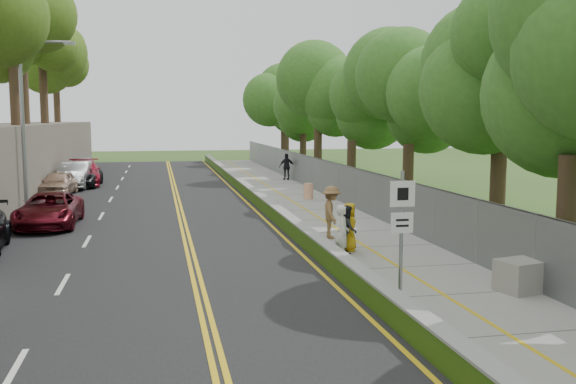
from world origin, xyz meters
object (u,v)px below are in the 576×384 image
object	(u,v)px
painter_0	(349,227)
streetlight	(28,113)
signpost	(402,220)
person_far	(287,167)
construction_barrel	(308,191)
car_2	(49,210)
concrete_block	(523,275)

from	to	relation	value
painter_0	streetlight	bearing A→B (deg)	60.18
signpost	person_far	distance (m)	29.80
construction_barrel	painter_0	distance (m)	13.57
construction_barrel	car_2	world-z (taller)	car_2
construction_barrel	painter_0	size ratio (longest dim) A/B	0.53
construction_barrel	car_2	bearing A→B (deg)	-152.29
streetlight	painter_0	world-z (taller)	streetlight
concrete_block	painter_0	size ratio (longest dim) A/B	0.75
construction_barrel	painter_0	bearing A→B (deg)	-97.69
car_2	construction_barrel	bearing A→B (deg)	28.32
construction_barrel	car_2	distance (m)	13.84
streetlight	concrete_block	bearing A→B (deg)	-49.12
signpost	streetlight	bearing A→B (deg)	124.08
signpost	painter_0	world-z (taller)	signpost
construction_barrel	concrete_block	xyz separation A→B (m)	(1.05, -19.06, -0.02)
signpost	construction_barrel	bearing A→B (deg)	83.40
concrete_block	signpost	bearing A→B (deg)	179.29
construction_barrel	concrete_block	size ratio (longest dim) A/B	0.70
construction_barrel	painter_0	xyz separation A→B (m)	(-1.82, -13.44, 0.38)
streetlight	painter_0	bearing A→B (deg)	-43.88
car_2	painter_0	world-z (taller)	painter_0
signpost	person_far	bearing A→B (deg)	83.93
construction_barrel	concrete_block	bearing A→B (deg)	-86.85
signpost	construction_barrel	distance (m)	19.20
concrete_block	car_2	xyz separation A→B (m)	(-13.30, 12.62, 0.27)
streetlight	concrete_block	size ratio (longest dim) A/B	6.68
painter_0	signpost	bearing A→B (deg)	-169.88
concrete_block	construction_barrel	bearing A→B (deg)	93.15
signpost	car_2	bearing A→B (deg)	128.62
signpost	person_far	size ratio (longest dim) A/B	1.66
painter_0	concrete_block	bearing A→B (deg)	-138.91
concrete_block	person_far	bearing A→B (deg)	90.19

